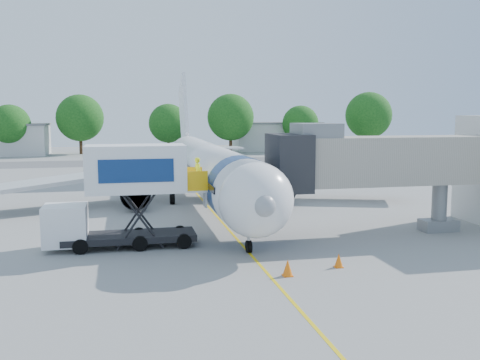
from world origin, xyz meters
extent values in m
plane|color=gray|center=(0.00, 0.00, 0.00)|extent=(160.00, 160.00, 0.00)
cube|color=yellow|center=(0.00, 0.00, 0.01)|extent=(0.15, 70.00, 0.01)
cube|color=#59595B|center=(0.00, 42.00, 0.00)|extent=(120.00, 10.00, 0.01)
cylinder|color=white|center=(0.00, 3.00, 3.00)|extent=(3.70, 28.00, 3.70)
sphere|color=white|center=(0.00, -11.00, 3.00)|extent=(3.70, 3.70, 3.70)
sphere|color=gray|center=(0.00, -12.55, 3.00)|extent=(1.10, 1.10, 1.10)
cone|color=white|center=(0.00, 20.00, 3.00)|extent=(3.70, 6.00, 3.70)
cube|color=white|center=(0.00, 21.00, 7.20)|extent=(0.35, 7.26, 8.29)
cube|color=#BCBEC1|center=(9.00, 6.50, 2.30)|extent=(16.17, 9.32, 1.42)
cube|color=#BCBEC1|center=(-9.00, 6.50, 2.30)|extent=(16.17, 9.32, 1.42)
cylinder|color=#999BA0|center=(5.50, 4.50, 1.30)|extent=(2.10, 3.60, 2.10)
cylinder|color=#999BA0|center=(-5.50, 4.50, 1.30)|extent=(2.10, 3.60, 2.10)
cube|color=black|center=(0.00, -11.30, 3.45)|extent=(2.60, 1.39, 0.81)
cylinder|color=navy|center=(0.00, -8.00, 3.00)|extent=(3.73, 2.00, 3.73)
cylinder|color=silver|center=(0.00, -9.50, 0.75)|extent=(0.16, 0.16, 1.50)
cylinder|color=black|center=(0.00, -9.50, 0.32)|extent=(0.25, 0.64, 0.64)
cylinder|color=black|center=(2.60, 6.00, 0.45)|extent=(0.35, 0.90, 0.90)
cylinder|color=black|center=(-2.60, 6.00, 0.45)|extent=(0.35, 0.90, 0.90)
cube|color=#A99E90|center=(9.00, -7.00, 4.40)|extent=(13.60, 2.60, 2.80)
cube|color=black|center=(2.90, -7.00, 4.40)|extent=(2.00, 3.20, 3.20)
cube|color=slate|center=(4.50, -7.00, 6.20)|extent=(2.40, 2.40, 0.80)
cylinder|color=slate|center=(12.50, -7.00, 1.50)|extent=(0.90, 0.90, 3.00)
cube|color=slate|center=(12.50, -7.00, 0.35)|extent=(2.20, 1.20, 0.70)
cylinder|color=black|center=(11.60, -7.00, 0.35)|extent=(0.30, 0.70, 0.70)
cylinder|color=black|center=(13.40, -7.00, 0.35)|extent=(0.30, 0.70, 0.70)
cube|color=black|center=(-6.00, -7.00, 0.55)|extent=(7.00, 2.30, 0.35)
cube|color=white|center=(-9.30, -7.00, 1.35)|extent=(2.20, 2.20, 2.10)
cube|color=black|center=(-9.30, -7.00, 1.80)|extent=(1.90, 2.10, 0.70)
cube|color=white|center=(-5.60, -7.00, 4.25)|extent=(5.20, 2.40, 2.50)
cube|color=navy|center=(-5.60, -8.22, 4.25)|extent=(3.80, 0.04, 1.20)
cube|color=silver|center=(-2.45, -7.00, 3.05)|extent=(1.10, 2.20, 0.10)
cube|color=#FFB80D|center=(-2.45, -8.05, 3.60)|extent=(1.10, 0.06, 1.10)
cube|color=#FFB80D|center=(-2.45, -5.95, 3.60)|extent=(1.10, 0.06, 1.10)
cylinder|color=black|center=(-3.20, -8.05, 0.40)|extent=(0.80, 0.25, 0.80)
cylinder|color=black|center=(-3.20, -5.95, 0.40)|extent=(0.80, 0.25, 0.80)
cylinder|color=black|center=(-8.50, -8.05, 0.40)|extent=(0.80, 0.25, 0.80)
cylinder|color=black|center=(-8.50, -5.95, 0.40)|extent=(0.80, 0.25, 0.80)
imported|color=#EDFC1A|center=(-2.27, -7.00, 3.94)|extent=(0.59, 0.71, 1.68)
cube|color=white|center=(-0.59, -19.29, 0.69)|extent=(3.64, 2.17, 1.38)
cube|color=navy|center=(-0.59, -19.29, 1.13)|extent=(2.16, 1.90, 0.35)
cylinder|color=black|center=(-2.04, -19.81, 0.35)|extent=(0.71, 0.33, 0.69)
cylinder|color=black|center=(-1.88, -18.44, 0.35)|extent=(0.71, 0.33, 0.69)
cylinder|color=black|center=(0.70, -20.13, 0.35)|extent=(0.71, 0.33, 0.69)
cylinder|color=black|center=(0.86, -18.76, 0.35)|extent=(0.71, 0.33, 0.69)
cone|color=orange|center=(3.52, -12.98, 0.33)|extent=(0.42, 0.42, 0.67)
cube|color=orange|center=(3.52, -12.98, 0.02)|extent=(0.38, 0.38, 0.04)
cone|color=orange|center=(0.78, -13.76, 0.38)|extent=(0.47, 0.47, 0.75)
cube|color=orange|center=(0.78, -13.76, 0.02)|extent=(0.43, 0.43, 0.04)
cube|color=beige|center=(22.00, 62.00, 2.50)|extent=(16.00, 7.00, 5.00)
cube|color=slate|center=(22.00, 62.00, 5.15)|extent=(16.40, 7.40, 0.30)
cylinder|color=#382314|center=(-24.43, 57.53, 1.49)|extent=(0.56, 0.56, 2.98)
sphere|color=#124513|center=(-24.43, 57.53, 5.13)|extent=(6.62, 6.62, 6.62)
cylinder|color=#382314|center=(-13.57, 59.73, 1.80)|extent=(0.56, 0.56, 3.60)
sphere|color=#124513|center=(-13.57, 59.73, 6.20)|extent=(7.99, 7.99, 7.99)
cylinder|color=#382314|center=(1.31, 58.06, 1.52)|extent=(0.56, 0.56, 3.04)
sphere|color=#124513|center=(1.31, 58.06, 5.24)|extent=(6.76, 6.76, 6.76)
cylinder|color=#382314|center=(11.94, 55.99, 1.83)|extent=(0.56, 0.56, 3.65)
sphere|color=#124513|center=(11.94, 55.99, 6.29)|extent=(8.11, 8.11, 8.11)
cylinder|color=#382314|center=(25.08, 57.08, 1.48)|extent=(0.56, 0.56, 2.96)
sphere|color=#124513|center=(25.08, 57.08, 5.09)|extent=(6.57, 6.57, 6.57)
cylinder|color=#382314|center=(37.96, 56.22, 1.92)|extent=(0.56, 0.56, 3.84)
sphere|color=#124513|center=(37.96, 56.22, 6.61)|extent=(8.52, 8.52, 8.52)
camera|label=1|loc=(-6.12, -35.79, 7.25)|focal=40.00mm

